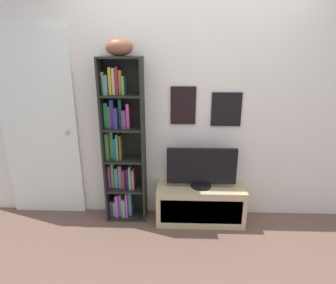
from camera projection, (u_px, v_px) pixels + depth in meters
back_wall at (190, 116)px, 3.11m from camera, size 4.80×0.08×2.30m
bookshelf at (121, 146)px, 3.12m from camera, size 0.44×0.25×1.78m
football at (119, 47)px, 2.77m from camera, size 0.29×0.19×0.16m
tv_stand at (200, 204)px, 3.20m from camera, size 0.96×0.36×0.43m
television at (201, 168)px, 3.07m from camera, size 0.74×0.22×0.44m
door at (40, 127)px, 3.16m from camera, size 0.83×0.09×2.06m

